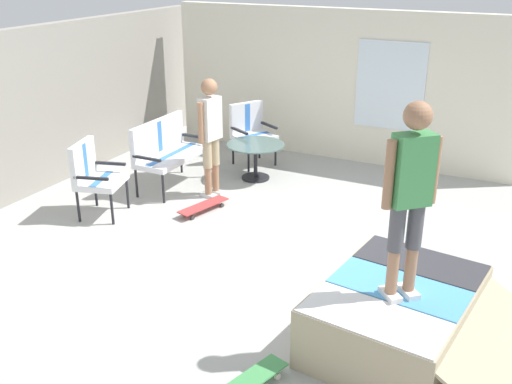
# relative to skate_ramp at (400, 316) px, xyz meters

# --- Properties ---
(ground_plane) EXTENTS (12.00, 12.00, 0.10)m
(ground_plane) POSITION_rel_skate_ramp_xyz_m (1.03, 1.80, -0.35)
(ground_plane) COLOR #A8A8A3
(back_wall_cinderblock) EXTENTS (9.00, 0.20, 2.36)m
(back_wall_cinderblock) POSITION_rel_skate_ramp_xyz_m (1.03, 5.80, 0.89)
(back_wall_cinderblock) COLOR gray
(back_wall_cinderblock) RESTS_ON ground_plane
(house_facade) EXTENTS (0.23, 6.00, 2.50)m
(house_facade) POSITION_rel_skate_ramp_xyz_m (4.82, 2.29, 0.95)
(house_facade) COLOR silver
(house_facade) RESTS_ON ground_plane
(skate_ramp) EXTENTS (1.90, 2.18, 0.59)m
(skate_ramp) POSITION_rel_skate_ramp_xyz_m (0.00, 0.00, 0.00)
(skate_ramp) COLOR tan
(skate_ramp) RESTS_ON ground_plane
(patio_bench) EXTENTS (1.25, 0.55, 1.02)m
(patio_bench) POSITION_rel_skate_ramp_xyz_m (2.35, 4.13, 0.32)
(patio_bench) COLOR black
(patio_bench) RESTS_ON ground_plane
(patio_chair_near_house) EXTENTS (0.81, 0.78, 1.02)m
(patio_chair_near_house) POSITION_rel_skate_ramp_xyz_m (3.85, 3.47, 0.32)
(patio_chair_near_house) COLOR black
(patio_chair_near_house) RESTS_ON ground_plane
(patio_chair_by_wall) EXTENTS (0.75, 0.70, 1.02)m
(patio_chair_by_wall) POSITION_rel_skate_ramp_xyz_m (1.03, 4.38, 0.32)
(patio_chair_by_wall) COLOR black
(patio_chair_by_wall) RESTS_ON ground_plane
(patio_table) EXTENTS (0.90, 0.90, 0.57)m
(patio_table) POSITION_rel_skate_ramp_xyz_m (3.22, 3.05, 0.11)
(patio_table) COLOR black
(patio_table) RESTS_ON ground_plane
(person_watching) EXTENTS (0.47, 0.28, 1.72)m
(person_watching) POSITION_rel_skate_ramp_xyz_m (2.32, 3.31, 0.71)
(person_watching) COLOR silver
(person_watching) RESTS_ON ground_plane
(person_skater) EXTENTS (0.37, 0.37, 1.70)m
(person_skater) POSITION_rel_skate_ramp_xyz_m (-0.14, -0.00, 1.29)
(person_skater) COLOR silver
(person_skater) RESTS_ON skate_ramp
(skateboard_by_bench) EXTENTS (0.82, 0.41, 0.10)m
(skateboard_by_bench) POSITION_rel_skate_ramp_xyz_m (1.75, 3.12, -0.21)
(skateboard_by_bench) COLOR #B23838
(skateboard_by_bench) RESTS_ON ground_plane
(skateboard_spare) EXTENTS (0.82, 0.43, 0.10)m
(skateboard_spare) POSITION_rel_skate_ramp_xyz_m (-1.18, 0.93, -0.21)
(skateboard_spare) COLOR #3F8C4C
(skateboard_spare) RESTS_ON ground_plane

